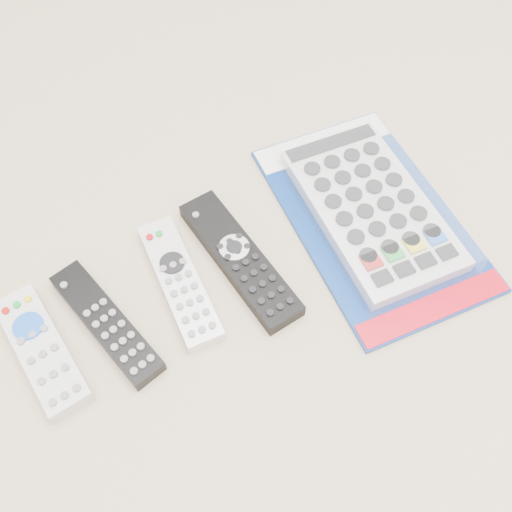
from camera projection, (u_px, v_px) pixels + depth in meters
remote_small_grey at (42, 350)px, 0.66m from camera, size 0.05×0.17×0.03m
remote_slim_black at (107, 323)px, 0.68m from camera, size 0.06×0.19×0.02m
remote_silver_dvd at (180, 282)px, 0.71m from camera, size 0.08×0.19×0.02m
remote_large_black at (240, 259)px, 0.73m from camera, size 0.05×0.22×0.02m
jumbo_remote_packaged at (371, 207)px, 0.76m from camera, size 0.27×0.38×0.05m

